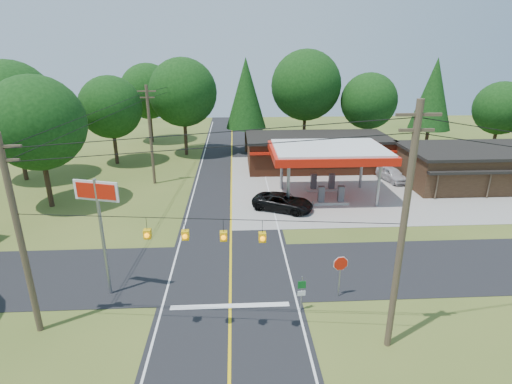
{
  "coord_description": "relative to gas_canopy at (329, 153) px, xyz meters",
  "views": [
    {
      "loc": [
        0.41,
        -22.05,
        13.3
      ],
      "look_at": [
        2.0,
        7.0,
        2.8
      ],
      "focal_mm": 28.0,
      "sensor_mm": 36.0,
      "label": 1
    }
  ],
  "objects": [
    {
      "name": "lane_center_yellow",
      "position": [
        -9.0,
        -13.0,
        -4.24
      ],
      "size": [
        0.15,
        110.0,
        0.0
      ],
      "primitive_type": "cube",
      "color": "yellow",
      "rests_on": "main_highway"
    },
    {
      "name": "route_sign_post",
      "position": [
        -5.2,
        -17.17,
        -3.02
      ],
      "size": [
        0.43,
        0.1,
        2.1
      ],
      "color": "gray",
      "rests_on": "ground"
    },
    {
      "name": "octagonal_stop_sign",
      "position": [
        -2.87,
        -16.01,
        -2.34
      ],
      "size": [
        0.89,
        0.16,
        2.57
      ],
      "color": "gray",
      "rests_on": "ground"
    },
    {
      "name": "strip_building",
      "position": [
        19.0,
        2.98,
        -2.35
      ],
      "size": [
        20.4,
        8.75,
        3.8
      ],
      "color": "#332115",
      "rests_on": "ground"
    },
    {
      "name": "treeline_backdrop",
      "position": [
        -8.18,
        11.01,
        3.22
      ],
      "size": [
        70.27,
        51.59,
        13.3
      ],
      "color": "#332316",
      "rests_on": "ground"
    },
    {
      "name": "suv_car",
      "position": [
        -4.5,
        -3.0,
        -3.54
      ],
      "size": [
        6.94,
        6.94,
        1.45
      ],
      "primitive_type": "imported",
      "rotation": [
        0.0,
        0.0,
        1.13
      ],
      "color": "black",
      "rests_on": "ground"
    },
    {
      "name": "utility_pole_near_right",
      "position": [
        -1.5,
        -20.0,
        1.69
      ],
      "size": [
        1.8,
        0.3,
        11.5
      ],
      "color": "#473828",
      "rests_on": "ground"
    },
    {
      "name": "convenience_store",
      "position": [
        1.0,
        9.98,
        -2.35
      ],
      "size": [
        16.4,
        7.55,
        3.8
      ],
      "color": "brown",
      "rests_on": "ground"
    },
    {
      "name": "big_stop_sign",
      "position": [
        -15.87,
        -15.01,
        0.89
      ],
      "size": [
        2.49,
        0.8,
        6.93
      ],
      "color": "gray",
      "rests_on": "ground"
    },
    {
      "name": "gas_canopy",
      "position": [
        0.0,
        0.0,
        0.0
      ],
      "size": [
        10.6,
        7.4,
        4.88
      ],
      "color": "gray",
      "rests_on": "ground"
    },
    {
      "name": "sedan_car",
      "position": [
        8.0,
        4.44,
        -3.54
      ],
      "size": [
        5.05,
        5.05,
        1.46
      ],
      "primitive_type": "imported",
      "rotation": [
        0.0,
        0.0,
        0.21
      ],
      "color": "silver",
      "rests_on": "ground"
    },
    {
      "name": "main_highway",
      "position": [
        -9.0,
        -13.0,
        -4.26
      ],
      "size": [
        8.0,
        120.0,
        0.02
      ],
      "primitive_type": "cube",
      "color": "black",
      "rests_on": "ground"
    },
    {
      "name": "cross_road",
      "position": [
        -9.0,
        -13.0,
        -4.25
      ],
      "size": [
        70.0,
        7.0,
        0.02
      ],
      "primitive_type": "cube",
      "color": "black",
      "rests_on": "ground"
    },
    {
      "name": "utility_pole_near_left",
      "position": [
        -18.5,
        -18.0,
        0.93
      ],
      "size": [
        1.8,
        0.3,
        10.0
      ],
      "color": "#473828",
      "rests_on": "ground"
    },
    {
      "name": "utility_pole_north",
      "position": [
        -15.5,
        22.0,
        0.48
      ],
      "size": [
        0.3,
        0.3,
        9.5
      ],
      "color": "#473828",
      "rests_on": "ground"
    },
    {
      "name": "ground",
      "position": [
        -9.0,
        -13.0,
        -4.27
      ],
      "size": [
        120.0,
        120.0,
        0.0
      ],
      "primitive_type": "plane",
      "color": "#42571E",
      "rests_on": "ground"
    },
    {
      "name": "utility_pole_far_left",
      "position": [
        -17.0,
        5.0,
        0.93
      ],
      "size": [
        1.8,
        0.3,
        10.0
      ],
      "color": "#473828",
      "rests_on": "ground"
    },
    {
      "name": "overhead_beacons",
      "position": [
        -10.0,
        -19.0,
        1.95
      ],
      "size": [
        17.04,
        2.04,
        1.03
      ],
      "color": "black",
      "rests_on": "ground"
    }
  ]
}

